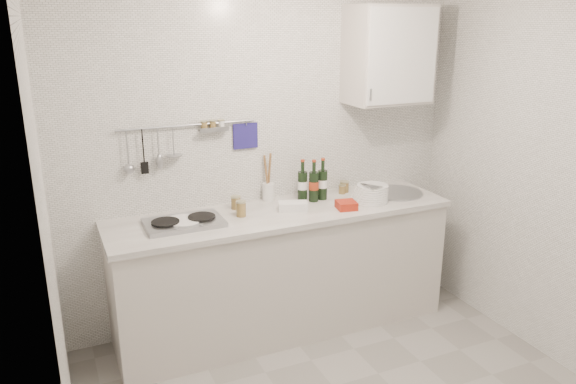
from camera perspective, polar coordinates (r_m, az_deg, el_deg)
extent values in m
cube|color=silver|center=(4.10, -2.26, 3.76)|extent=(3.00, 0.02, 2.50)
cube|color=silver|center=(2.50, -22.76, -6.86)|extent=(0.02, 2.80, 2.50)
cube|color=silver|center=(3.89, 27.26, 1.02)|extent=(0.02, 2.80, 2.50)
cube|color=beige|center=(4.11, -0.55, -8.20)|extent=(2.40, 0.60, 0.88)
cube|color=silver|center=(3.93, -0.57, -2.15)|extent=(2.44, 0.64, 0.04)
cube|color=black|center=(4.31, -0.64, -12.77)|extent=(2.34, 0.52, 0.10)
cube|color=#93969B|center=(3.72, -10.53, -3.08)|extent=(0.50, 0.32, 0.03)
cylinder|color=black|center=(3.69, -12.35, -3.01)|extent=(0.18, 0.18, 0.01)
cylinder|color=black|center=(3.74, -8.76, -2.52)|extent=(0.18, 0.18, 0.01)
cylinder|color=#93969B|center=(4.37, 10.91, -0.08)|extent=(0.40, 0.40, 0.02)
cylinder|color=#93969B|center=(4.39, 10.87, -0.78)|extent=(0.34, 0.34, 0.10)
cylinder|color=#93969B|center=(3.84, -10.17, 6.69)|extent=(0.95, 0.02, 0.02)
cube|color=navy|center=(4.00, -4.35, 5.71)|extent=(0.18, 0.02, 0.18)
cube|color=beige|center=(4.26, 10.17, 13.56)|extent=(0.60, 0.35, 0.70)
cube|color=white|center=(4.11, 11.61, 13.35)|extent=(0.56, 0.01, 0.66)
cylinder|color=#93969B|center=(3.98, 8.39, 9.77)|extent=(0.01, 0.01, 0.08)
cylinder|color=#5082B7|center=(3.71, -10.75, -3.25)|extent=(0.25, 0.25, 0.01)
cylinder|color=#5082B7|center=(3.71, -10.69, -3.05)|extent=(0.24, 0.24, 0.01)
cylinder|color=#5082B7|center=(3.71, -10.63, -2.85)|extent=(0.24, 0.24, 0.01)
cylinder|color=white|center=(4.16, 8.23, -0.84)|extent=(0.28, 0.28, 0.01)
cylinder|color=white|center=(4.16, 8.28, -0.63)|extent=(0.27, 0.27, 0.01)
cylinder|color=white|center=(4.16, 8.33, -0.42)|extent=(0.26, 0.26, 0.01)
cylinder|color=white|center=(4.17, 8.39, -0.22)|extent=(0.26, 0.26, 0.01)
cylinder|color=white|center=(4.17, 8.44, -0.01)|extent=(0.25, 0.25, 0.01)
cylinder|color=white|center=(4.17, 8.49, 0.20)|extent=(0.25, 0.25, 0.01)
cylinder|color=white|center=(4.17, 8.54, 0.41)|extent=(0.24, 0.24, 0.01)
cylinder|color=white|center=(4.18, 8.59, 0.62)|extent=(0.23, 0.23, 0.01)
cube|color=white|center=(3.92, 0.51, -1.46)|extent=(0.22, 0.17, 0.06)
cube|color=red|center=(3.97, 5.95, -1.34)|extent=(0.16, 0.16, 0.06)
cylinder|color=white|center=(4.12, -2.02, 0.02)|extent=(0.09, 0.09, 0.13)
cylinder|color=olive|center=(4.08, -1.90, 2.23)|extent=(0.02, 0.06, 0.26)
cylinder|color=olive|center=(4.08, -2.24, 2.09)|extent=(0.03, 0.05, 0.24)
cylinder|color=olive|center=(3.96, -5.32, -1.14)|extent=(0.07, 0.07, 0.08)
cylinder|color=tan|center=(3.95, -5.34, -0.49)|extent=(0.07, 0.07, 0.01)
cylinder|color=olive|center=(4.35, 5.74, 0.50)|extent=(0.07, 0.07, 0.08)
cylinder|color=tan|center=(4.33, 5.76, 1.05)|extent=(0.07, 0.07, 0.01)
cylinder|color=olive|center=(4.31, 5.53, 0.25)|extent=(0.05, 0.05, 0.06)
cylinder|color=tan|center=(4.30, 5.54, 0.71)|extent=(0.06, 0.06, 0.01)
cylinder|color=olive|center=(3.81, -4.79, -1.77)|extent=(0.07, 0.07, 0.10)
cylinder|color=tan|center=(3.79, -4.81, -1.00)|extent=(0.07, 0.07, 0.01)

